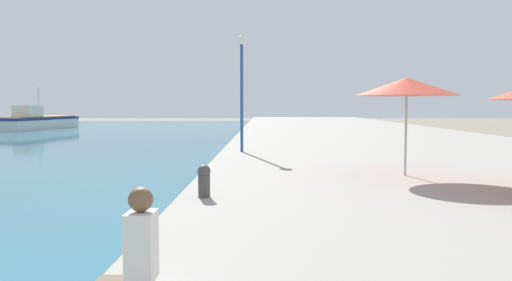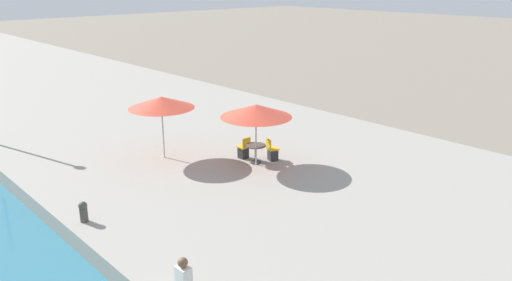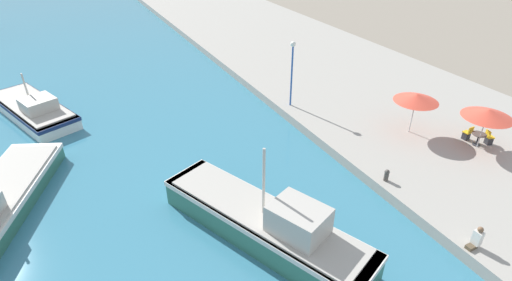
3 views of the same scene
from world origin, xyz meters
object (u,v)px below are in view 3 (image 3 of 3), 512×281
(person_at_quay, at_px, (477,238))
(lamppost, at_px, (292,63))
(cafe_chair_right, at_px, (467,135))
(fishing_boat_far, at_px, (33,109))
(mooring_bollard, at_px, (387,175))
(cafe_table, at_px, (478,137))
(cafe_chair_left, at_px, (489,139))
(cafe_umbrella_pink, at_px, (488,113))
(fishing_boat_near, at_px, (266,223))
(cafe_umbrella_white, at_px, (416,98))

(person_at_quay, height_order, lamppost, lamppost)
(cafe_chair_right, bearing_deg, fishing_boat_far, 144.27)
(cafe_chair_right, relative_size, lamppost, 0.20)
(mooring_bollard, bearing_deg, cafe_table, 1.43)
(cafe_chair_left, bearing_deg, cafe_umbrella_pink, -75.83)
(fishing_boat_far, xyz_separation_m, cafe_chair_right, (23.02, -16.57, 0.29))
(fishing_boat_near, relative_size, cafe_chair_right, 11.50)
(cafe_umbrella_white, bearing_deg, fishing_boat_far, 145.35)
(person_at_quay, distance_m, lamppost, 15.23)
(cafe_table, distance_m, mooring_bollard, 7.21)
(cafe_chair_right, bearing_deg, cafe_umbrella_pink, -98.90)
(mooring_bollard, bearing_deg, fishing_boat_near, -177.76)
(mooring_bollard, distance_m, lamppost, 10.20)
(person_at_quay, xyz_separation_m, lamppost, (0.32, 15.00, 2.62))
(person_at_quay, bearing_deg, mooring_bollard, 89.83)
(fishing_boat_far, xyz_separation_m, cafe_umbrella_white, (20.70, -14.31, 2.28))
(cafe_chair_right, bearing_deg, person_at_quay, -139.87)
(cafe_table, relative_size, person_at_quay, 0.76)
(cafe_umbrella_white, bearing_deg, cafe_chair_right, -44.29)
(lamppost, bearing_deg, cafe_table, -54.41)
(cafe_chair_left, relative_size, person_at_quay, 0.86)
(fishing_boat_far, distance_m, cafe_chair_left, 29.49)
(person_at_quay, bearing_deg, fishing_boat_near, 145.54)
(fishing_boat_near, height_order, cafe_table, fishing_boat_near)
(mooring_bollard, bearing_deg, cafe_umbrella_pink, 0.11)
(mooring_bollard, bearing_deg, person_at_quay, -90.17)
(cafe_umbrella_white, distance_m, cafe_chair_right, 3.81)
(cafe_chair_left, bearing_deg, fishing_boat_near, -70.06)
(cafe_umbrella_pink, height_order, cafe_chair_right, cafe_umbrella_pink)
(fishing_boat_far, height_order, cafe_umbrella_pink, fishing_boat_far)
(fishing_boat_far, bearing_deg, cafe_chair_right, -56.37)
(fishing_boat_near, bearing_deg, mooring_bollard, -20.48)
(fishing_boat_near, height_order, mooring_bollard, fishing_boat_near)
(cafe_umbrella_white, distance_m, mooring_bollard, 6.15)
(cafe_chair_right, xyz_separation_m, lamppost, (-6.90, 8.92, 2.77))
(fishing_boat_near, distance_m, fishing_boat_far, 19.75)
(fishing_boat_near, bearing_deg, cafe_table, -20.89)
(cafe_table, xyz_separation_m, cafe_chair_right, (0.00, 0.72, -0.21))
(fishing_boat_near, xyz_separation_m, cafe_umbrella_pink, (14.23, 0.29, 1.87))
(fishing_boat_far, distance_m, cafe_table, 28.80)
(person_at_quay, bearing_deg, fishing_boat_far, 124.88)
(fishing_boat_near, relative_size, cafe_chair_left, 11.50)
(fishing_boat_far, bearing_deg, mooring_bollard, -68.48)
(cafe_umbrella_pink, height_order, cafe_table, cafe_umbrella_pink)
(cafe_umbrella_white, relative_size, cafe_table, 3.29)
(fishing_boat_near, relative_size, cafe_umbrella_white, 3.98)
(fishing_boat_near, height_order, cafe_chair_left, fishing_boat_near)
(cafe_chair_right, distance_m, lamppost, 11.61)
(lamppost, bearing_deg, cafe_chair_left, -52.49)
(cafe_umbrella_white, height_order, cafe_chair_right, cafe_umbrella_white)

